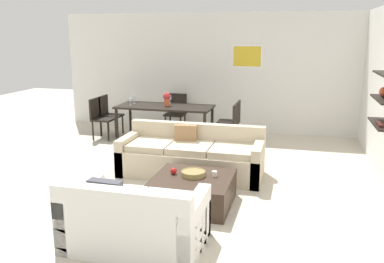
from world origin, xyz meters
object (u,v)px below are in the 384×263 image
at_px(candle_jar, 214,174).
at_px(dining_chair_right_far, 232,119).
at_px(coffee_table, 193,191).
at_px(decorative_bowl, 193,173).
at_px(wine_glass_head, 170,98).
at_px(centerpiece_vase, 167,98).
at_px(dining_chair_head, 176,110).
at_px(dining_chair_left_near, 100,116).
at_px(wine_glass_left_near, 130,100).
at_px(sofa_beige, 192,157).
at_px(dining_chair_right_near, 229,123).
at_px(apple_on_coffee_table, 174,171).
at_px(loveseat_white, 135,221).
at_px(wine_glass_left_far, 134,98).
at_px(dining_chair_left_far, 108,112).
at_px(dining_table, 165,109).

bearing_deg(candle_jar, dining_chair_right_far, 94.87).
height_order(coffee_table, decorative_bowl, decorative_bowl).
bearing_deg(wine_glass_head, centerpiece_vase, -83.14).
relative_size(dining_chair_head, centerpiece_vase, 3.10).
height_order(coffee_table, dining_chair_left_near, dining_chair_left_near).
bearing_deg(wine_glass_left_near, candle_jar, -49.97).
xyz_separation_m(sofa_beige, dining_chair_head, (-1.10, 2.76, 0.21)).
bearing_deg(dining_chair_right_near, apple_on_coffee_table, -95.70).
xyz_separation_m(dining_chair_left_near, wine_glass_left_near, (0.68, 0.09, 0.36)).
relative_size(loveseat_white, wine_glass_left_far, 8.18).
bearing_deg(dining_chair_right_near, decorative_bowl, -90.14).
distance_m(dining_chair_right_far, wine_glass_left_far, 2.18).
bearing_deg(wine_glass_left_near, apple_on_coffee_table, -57.54).
distance_m(candle_jar, dining_chair_right_near, 2.81).
bearing_deg(centerpiece_vase, dining_chair_head, 92.85).
bearing_deg(wine_glass_head, coffee_table, -67.73).
bearing_deg(dining_chair_left_far, decorative_bowl, -48.74).
distance_m(decorative_bowl, dining_chair_right_near, 2.84).
height_order(dining_chair_right_near, wine_glass_left_near, wine_glass_left_near).
xyz_separation_m(wine_glass_left_far, wine_glass_head, (0.73, 0.26, -0.00)).
distance_m(sofa_beige, wine_glass_left_near, 2.65).
height_order(dining_chair_right_far, dining_chair_left_far, same).
bearing_deg(wine_glass_left_far, dining_table, -8.11).
bearing_deg(decorative_bowl, wine_glass_left_near, 126.18).
height_order(wine_glass_left_near, wine_glass_head, wine_glass_head).
xyz_separation_m(decorative_bowl, wine_glass_head, (-1.41, 3.39, 0.45)).
height_order(dining_chair_right_near, centerpiece_vase, centerpiece_vase).
distance_m(dining_table, dining_chair_right_near, 1.44).
xyz_separation_m(dining_chair_left_near, dining_chair_right_far, (2.83, 0.38, 0.00)).
height_order(dining_table, wine_glass_left_far, wine_glass_left_far).
distance_m(dining_table, dining_chair_left_far, 1.44).
xyz_separation_m(apple_on_coffee_table, centerpiece_vase, (-1.09, 3.06, 0.49)).
distance_m(dining_chair_right_near, wine_glass_left_far, 2.20).
height_order(decorative_bowl, dining_chair_left_near, dining_chair_left_near).
height_order(sofa_beige, loveseat_white, same).
bearing_deg(loveseat_white, dining_chair_head, 102.02).
height_order(sofa_beige, candle_jar, sofa_beige).
relative_size(dining_table, centerpiece_vase, 7.10).
height_order(apple_on_coffee_table, wine_glass_head, wine_glass_head).
relative_size(dining_chair_head, dining_chair_right_far, 1.00).
xyz_separation_m(dining_chair_left_near, centerpiece_vase, (1.45, 0.22, 0.41)).
distance_m(coffee_table, wine_glass_head, 3.79).
xyz_separation_m(coffee_table, dining_table, (-1.41, 3.09, 0.49)).
relative_size(loveseat_white, dining_chair_head, 1.64).
bearing_deg(wine_glass_left_far, loveseat_white, -67.55).
height_order(dining_chair_left_near, wine_glass_left_far, wine_glass_left_far).
bearing_deg(centerpiece_vase, dining_chair_right_far, 6.62).
bearing_deg(coffee_table, loveseat_white, -104.68).
xyz_separation_m(loveseat_white, centerpiece_vase, (-1.05, 4.34, 0.62)).
distance_m(decorative_bowl, wine_glass_left_near, 3.65).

